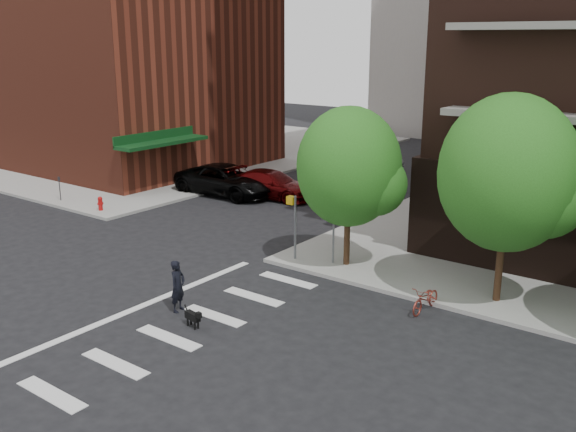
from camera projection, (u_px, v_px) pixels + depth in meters
name	position (u px, v px, depth m)	size (l,w,h in m)	color
ground	(106.00, 313.00, 21.12)	(120.00, 120.00, 0.00)	black
sidewalk_nw	(151.00, 146.00, 53.39)	(31.00, 33.00, 0.15)	gray
crosswalk	(151.00, 331.00, 19.84)	(3.85, 13.00, 0.01)	silver
midrise_nw	(107.00, 17.00, 45.00)	(21.40, 15.50, 20.00)	maroon
tree_a	(349.00, 167.00, 24.25)	(4.00, 4.00, 5.90)	#301E11
tree_b	(508.00, 173.00, 20.64)	(4.50, 4.50, 6.65)	#301E11
pedestrian_signal	(303.00, 219.00, 25.37)	(2.18, 0.67, 2.60)	slate
fire_hydrant	(100.00, 203.00, 33.06)	(0.24, 0.24, 0.73)	#A50C0C
parking_meter	(59.00, 186.00, 34.98)	(0.10, 0.08, 1.32)	black
parked_car_black	(227.00, 180.00, 36.82)	(6.28, 2.89, 1.74)	black
parked_car_maroon	(272.00, 184.00, 36.20)	(5.32, 2.16, 1.54)	#480607
parked_car_silver	(368.00, 157.00, 44.52)	(4.75, 1.66, 1.56)	#B6B9BE
scooter	(426.00, 299.00, 21.17)	(0.59, 1.68, 0.88)	maroon
dog_walker	(178.00, 286.00, 21.08)	(0.42, 0.64, 1.76)	black
dog	(193.00, 316.00, 19.98)	(0.72, 0.29, 0.60)	black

